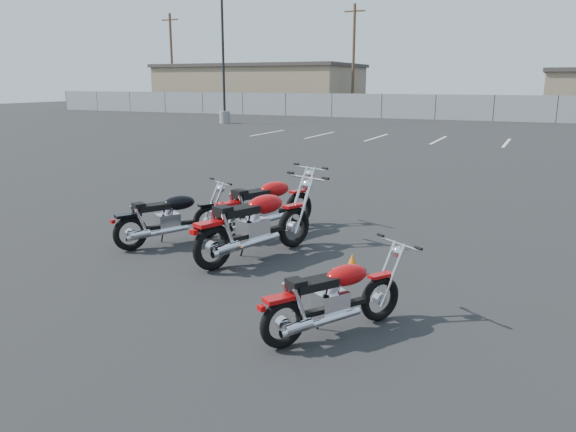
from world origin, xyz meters
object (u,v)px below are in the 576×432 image
at_px(motorcycle_second_black, 170,218).
at_px(motorcycle_rear_red, 334,297).
at_px(motorcycle_third_red, 256,224).
at_px(motorcycle_front_red, 267,206).

relative_size(motorcycle_second_black, motorcycle_rear_red, 1.10).
bearing_deg(motorcycle_third_red, motorcycle_second_black, 177.12).
relative_size(motorcycle_second_black, motorcycle_third_red, 0.81).
xyz_separation_m(motorcycle_third_red, motorcycle_rear_red, (2.03, -2.02, -0.12)).
height_order(motorcycle_front_red, motorcycle_third_red, motorcycle_third_red).
bearing_deg(motorcycle_second_black, motorcycle_third_red, -2.88).
relative_size(motorcycle_front_red, motorcycle_third_red, 0.95).
distance_m(motorcycle_front_red, motorcycle_rear_red, 4.22).
distance_m(motorcycle_front_red, motorcycle_third_red, 1.45).
xyz_separation_m(motorcycle_front_red, motorcycle_third_red, (0.51, -1.35, 0.02)).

